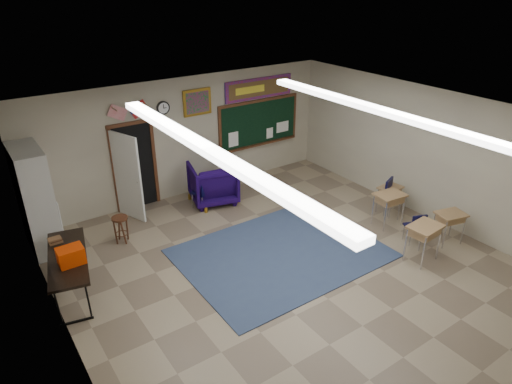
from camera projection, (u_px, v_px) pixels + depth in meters
floor at (298, 276)px, 8.70m from camera, size 9.00×9.00×0.00m
back_wall at (186, 138)px, 11.37m from camera, size 8.00×0.04×3.00m
left_wall at (68, 287)px, 6.00m from camera, size 0.04×9.00×3.00m
right_wall at (441, 159)px, 10.09m from camera, size 0.04×9.00×3.00m
ceiling at (306, 125)px, 7.39m from camera, size 8.00×9.00×0.04m
area_rug at (281, 253)px, 9.39m from camera, size 4.00×3.00×0.02m
fluorescent_strips at (306, 128)px, 7.41m from camera, size 3.86×6.00×0.10m
doorway at (133, 169)px, 10.69m from camera, size 1.10×0.89×2.16m
chalkboard at (259, 124)px, 12.49m from camera, size 2.55×0.14×1.30m
bulletin_board at (259, 88)px, 12.06m from camera, size 2.10×0.05×0.55m
framed_art_print at (197, 102)px, 11.16m from camera, size 0.75×0.05×0.65m
wall_clock at (163, 108)px, 10.70m from camera, size 0.32×0.05×0.32m
wall_flags at (128, 108)px, 10.18m from camera, size 1.16×0.06×0.70m
storage_cabinet at (36, 200)px, 9.17m from camera, size 0.59×1.25×2.20m
wingback_armchair at (213, 183)px, 11.32m from camera, size 1.32×1.34×1.01m
student_chair_reading at (201, 193)px, 11.05m from camera, size 0.52×0.52×0.79m
student_chair_desk_a at (414, 227)px, 9.64m from camera, size 0.47×0.47×0.73m
student_chair_desk_b at (395, 198)px, 10.67m from camera, size 0.58×0.58×0.90m
student_desk_front_left at (388, 208)px, 10.27m from camera, size 0.69×0.55×0.78m
student_desk_front_right at (389, 198)px, 10.87m from camera, size 0.59×0.46×0.66m
student_desk_back_left at (423, 241)px, 9.00m from camera, size 0.70×0.55×0.79m
student_desk_back_right at (449, 226)px, 9.62m from camera, size 0.67×0.57×0.70m
folding_table at (71, 273)px, 8.06m from camera, size 1.02×1.99×1.08m
wooden_stool at (121, 229)px, 9.67m from camera, size 0.34×0.34×0.60m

